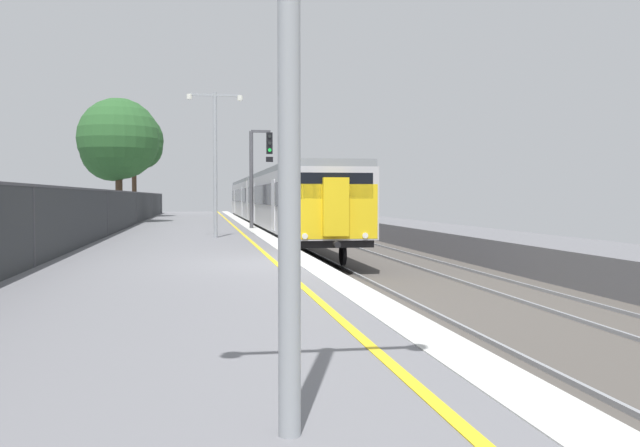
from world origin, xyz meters
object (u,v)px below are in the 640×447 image
at_px(commuter_train_at_platform, 271,200).
at_px(platform_lamp_mid, 215,151).
at_px(background_tree_left, 116,142).
at_px(background_tree_centre, 136,143).
at_px(signal_gantry, 257,167).

relative_size(commuter_train_at_platform, platform_lamp_mid, 7.67).
xyz_separation_m(background_tree_left, background_tree_centre, (0.10, 11.05, 0.83)).
height_order(commuter_train_at_platform, background_tree_left, background_tree_left).
bearing_deg(background_tree_left, platform_lamp_mid, -71.79).
bearing_deg(signal_gantry, background_tree_left, 129.67).
height_order(platform_lamp_mid, background_tree_left, background_tree_left).
bearing_deg(commuter_train_at_platform, background_tree_centre, 126.94).
height_order(signal_gantry, platform_lamp_mid, platform_lamp_mid).
distance_m(signal_gantry, background_tree_centre, 21.36).
bearing_deg(background_tree_centre, platform_lamp_mid, -79.20).
distance_m(platform_lamp_mid, background_tree_left, 16.90).
distance_m(commuter_train_at_platform, background_tree_left, 9.44).
xyz_separation_m(platform_lamp_mid, background_tree_left, (-5.26, 15.99, 1.48)).
height_order(signal_gantry, background_tree_left, background_tree_left).
bearing_deg(platform_lamp_mid, background_tree_left, 108.21).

